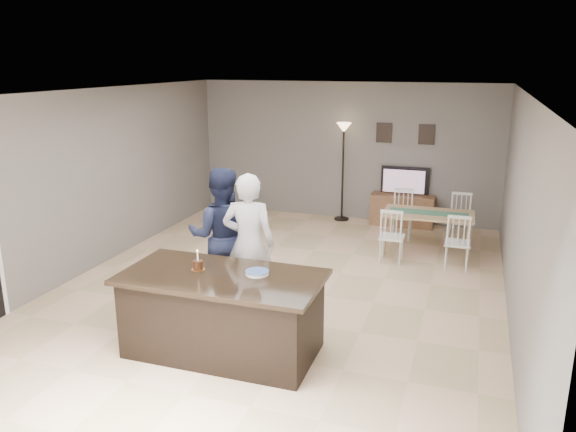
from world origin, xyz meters
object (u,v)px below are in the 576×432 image
(television, at_px, (404,181))
(man, at_px, (221,235))
(woman, at_px, (249,244))
(dining_table, at_px, (428,220))
(floor_lamp, at_px, (343,145))
(birthday_cake, at_px, (198,265))
(tv_console, at_px, (402,210))
(kitchen_island, at_px, (223,313))
(plate_stack, at_px, (257,273))

(television, xyz_separation_m, man, (-1.80, -4.36, 0.03))
(television, xyz_separation_m, woman, (-1.33, -4.58, 0.03))
(dining_table, distance_m, floor_lamp, 2.52)
(birthday_cake, bearing_deg, woman, 79.53)
(television, bearing_deg, tv_console, 90.00)
(kitchen_island, relative_size, dining_table, 1.30)
(kitchen_island, xyz_separation_m, tv_console, (1.20, 5.57, -0.15))
(kitchen_island, relative_size, plate_stack, 8.48)
(kitchen_island, relative_size, woman, 1.20)
(man, bearing_deg, floor_lamp, -117.64)
(kitchen_island, bearing_deg, television, 77.99)
(tv_console, distance_m, man, 4.69)
(woman, bearing_deg, birthday_cake, 69.47)
(television, height_order, floor_lamp, floor_lamp)
(kitchen_island, height_order, plate_stack, plate_stack)
(woman, xyz_separation_m, dining_table, (1.93, 3.04, -0.33))
(kitchen_island, xyz_separation_m, birthday_cake, (-0.31, 0.06, 0.50))
(woman, xyz_separation_m, plate_stack, (0.48, -0.93, 0.02))
(tv_console, bearing_deg, floor_lamp, 179.04)
(tv_console, xyz_separation_m, dining_table, (0.60, -1.47, 0.26))
(plate_stack, height_order, floor_lamp, floor_lamp)
(man, distance_m, floor_lamp, 4.40)
(television, relative_size, dining_table, 0.55)
(kitchen_island, distance_m, man, 1.48)
(man, bearing_deg, tv_console, -132.43)
(woman, bearing_deg, kitchen_island, 86.70)
(woman, bearing_deg, tv_console, -116.44)
(woman, xyz_separation_m, floor_lamp, (0.13, 4.53, 0.60))
(birthday_cake, relative_size, floor_lamp, 0.12)
(birthday_cake, bearing_deg, floor_lamp, 86.77)
(tv_console, height_order, plate_stack, plate_stack)
(man, bearing_deg, birthday_cake, 83.94)
(kitchen_island, height_order, man, man)
(man, bearing_deg, kitchen_island, 95.63)
(tv_console, bearing_deg, television, 90.00)
(kitchen_island, bearing_deg, birthday_cake, 168.38)
(kitchen_island, distance_m, tv_console, 5.70)
(man, relative_size, birthday_cake, 7.95)
(birthday_cake, relative_size, dining_table, 0.14)
(kitchen_island, xyz_separation_m, plate_stack, (0.35, 0.13, 0.47))
(tv_console, bearing_deg, dining_table, -67.85)
(birthday_cake, bearing_deg, kitchen_island, -11.62)
(woman, bearing_deg, floor_lamp, -101.68)
(television, height_order, woman, woman)
(birthday_cake, height_order, plate_stack, birthday_cake)
(plate_stack, height_order, dining_table, plate_stack)
(kitchen_island, distance_m, woman, 1.16)
(woman, distance_m, plate_stack, 1.05)
(man, bearing_deg, plate_stack, 110.20)
(man, distance_m, dining_table, 3.72)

